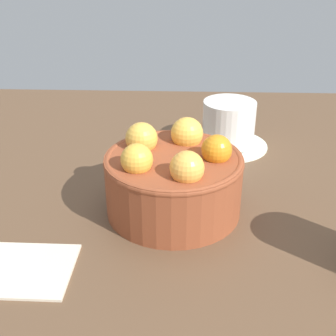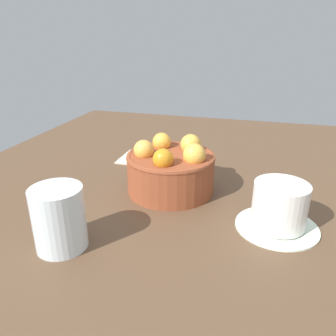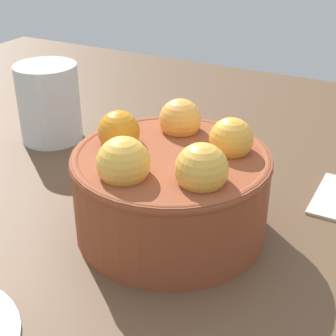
% 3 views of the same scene
% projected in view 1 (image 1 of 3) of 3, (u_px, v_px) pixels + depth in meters
% --- Properties ---
extents(ground_plane, '(1.23, 0.97, 0.03)m').
position_uv_depth(ground_plane, '(173.00, 221.00, 0.58)').
color(ground_plane, brown).
extents(terracotta_bowl, '(0.17, 0.17, 0.11)m').
position_uv_depth(terracotta_bowl, '(173.00, 178.00, 0.55)').
color(terracotta_bowl, brown).
rests_on(terracotta_bowl, ground_plane).
extents(coffee_cup, '(0.13, 0.13, 0.08)m').
position_uv_depth(coffee_cup, '(229.00, 126.00, 0.73)').
color(coffee_cup, white).
rests_on(coffee_cup, ground_plane).
extents(folded_napkin, '(0.10, 0.09, 0.01)m').
position_uv_depth(folded_napkin, '(25.00, 268.00, 0.46)').
color(folded_napkin, beige).
rests_on(folded_napkin, ground_plane).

